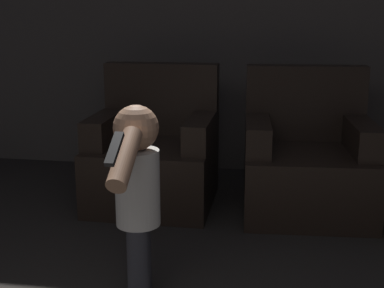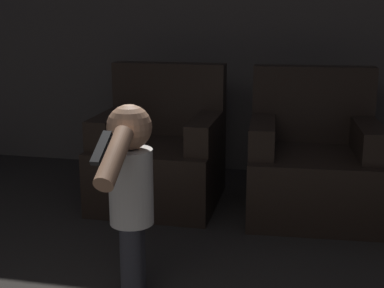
% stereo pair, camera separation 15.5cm
% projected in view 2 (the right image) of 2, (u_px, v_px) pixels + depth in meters
% --- Properties ---
extents(wall_back, '(8.40, 0.05, 2.60)m').
position_uv_depth(wall_back, '(224.00, 16.00, 4.38)').
color(wall_back, '#423D38').
rests_on(wall_back, ground_plane).
extents(armchair_left, '(0.84, 0.81, 0.97)m').
position_uv_depth(armchair_left, '(160.00, 156.00, 3.82)').
color(armchair_left, black).
rests_on(armchair_left, ground_plane).
extents(armchair_right, '(0.89, 0.86, 0.97)m').
position_uv_depth(armchair_right, '(312.00, 164.00, 3.60)').
color(armchair_right, black).
rests_on(armchair_right, ground_plane).
extents(person_toddler, '(0.21, 0.63, 0.94)m').
position_uv_depth(person_toddler, '(130.00, 187.00, 2.46)').
color(person_toddler, '#28282D').
rests_on(person_toddler, ground_plane).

